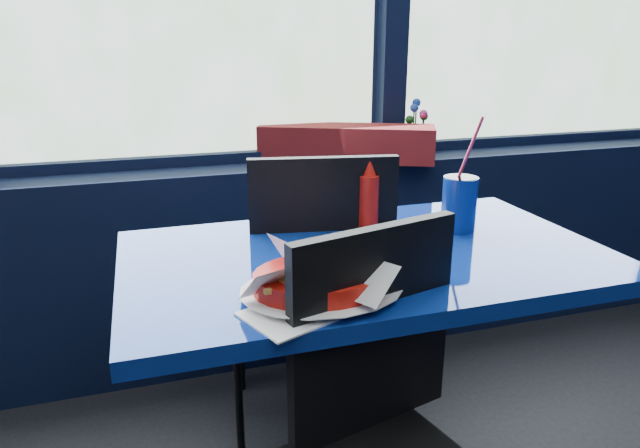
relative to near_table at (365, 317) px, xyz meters
The scene contains 10 objects.
window_sill 0.94m from the near_table, 109.03° to the left, with size 5.00×0.26×0.80m, color black.
near_table is the anchor object (origin of this frame).
chair_near_front 0.40m from the near_table, 107.85° to the right, with size 0.50×0.50×0.91m.
chair_near_back 0.33m from the near_table, 103.15° to the left, with size 0.50×0.51×0.96m.
planter_box 0.94m from the near_table, 73.50° to the left, with size 0.68×0.17×0.14m, color maroon.
flower_vase 1.05m from the near_table, 56.72° to the left, with size 0.13×0.14×0.23m.
food_basket 0.35m from the near_table, 130.82° to the right, with size 0.32×0.29×0.11m.
ketchup_bottle 0.32m from the near_table, 67.33° to the left, with size 0.05×0.05×0.20m.
soda_cup 0.41m from the near_table, 15.51° to the left, with size 0.09×0.09×0.32m.
napkin 0.44m from the near_table, 134.90° to the right, with size 0.15×0.15×0.00m, color white.
Camera 1 is at (-0.21, 0.76, 1.26)m, focal length 32.00 mm.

